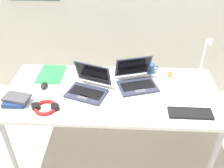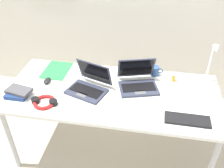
# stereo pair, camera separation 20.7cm
# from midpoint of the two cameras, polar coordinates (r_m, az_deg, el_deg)

# --- Properties ---
(ground_plane) EXTENTS (12.00, 12.00, 0.00)m
(ground_plane) POSITION_cam_midpoint_polar(r_m,az_deg,el_deg) (2.63, 2.32, -14.71)
(ground_plane) COLOR #B7AD9E
(desk) EXTENTS (1.80, 0.80, 0.74)m
(desk) POSITION_cam_midpoint_polar(r_m,az_deg,el_deg) (2.15, 2.75, -3.06)
(desk) COLOR white
(desk) RESTS_ON ground_plane
(desk_lamp) EXTENTS (0.12, 0.18, 0.40)m
(desk_lamp) POSITION_cam_midpoint_polar(r_m,az_deg,el_deg) (2.31, 24.01, 4.22)
(desk_lamp) COLOR white
(desk_lamp) RESTS_ON desk
(laptop_back_left) EXTENTS (0.39, 0.37, 0.23)m
(laptop_back_left) POSITION_cam_midpoint_polar(r_m,az_deg,el_deg) (2.11, -2.50, -0.41)
(laptop_back_left) COLOR #33384C
(laptop_back_left) RESTS_ON desk
(laptop_mid_desk) EXTENTS (0.39, 0.38, 0.23)m
(laptop_mid_desk) POSITION_cam_midpoint_polar(r_m,az_deg,el_deg) (2.18, 8.60, 0.42)
(laptop_mid_desk) COLOR #33384C
(laptop_mid_desk) RESTS_ON desk
(external_keyboard) EXTENTS (0.33, 0.12, 0.02)m
(external_keyboard) POSITION_cam_midpoint_polar(r_m,az_deg,el_deg) (1.96, 19.72, -7.78)
(external_keyboard) COLOR black
(external_keyboard) RESTS_ON desk
(computer_mouse) EXTENTS (0.06, 0.10, 0.03)m
(computer_mouse) POSITION_cam_midpoint_polar(r_m,az_deg,el_deg) (2.27, -12.00, 0.65)
(computer_mouse) COLOR black
(computer_mouse) RESTS_ON desk
(cell_phone) EXTENTS (0.14, 0.14, 0.01)m
(cell_phone) POSITION_cam_midpoint_polar(r_m,az_deg,el_deg) (2.38, -1.56, 2.99)
(cell_phone) COLOR black
(cell_phone) RESTS_ON desk
(headphones) EXTENTS (0.21, 0.18, 0.04)m
(headphones) POSITION_cam_midpoint_polar(r_m,az_deg,el_deg) (2.03, -12.34, -4.10)
(headphones) COLOR red
(headphones) RESTS_ON desk
(pill_bottle) EXTENTS (0.04, 0.04, 0.08)m
(pill_bottle) POSITION_cam_midpoint_polar(r_m,az_deg,el_deg) (2.31, 16.34, 1.45)
(pill_bottle) COLOR gold
(pill_bottle) RESTS_ON desk
(book_stack) EXTENTS (0.22, 0.16, 0.06)m
(book_stack) POSITION_cam_midpoint_polar(r_m,az_deg,el_deg) (2.17, -18.02, -1.93)
(book_stack) COLOR navy
(book_stack) RESTS_ON desk
(paper_folder_center) EXTENTS (0.24, 0.31, 0.01)m
(paper_folder_center) POSITION_cam_midpoint_polar(r_m,az_deg,el_deg) (2.42, -10.12, 3.02)
(paper_folder_center) COLOR green
(paper_folder_center) RESTS_ON desk
(coffee_mug) EXTENTS (0.11, 0.08, 0.09)m
(coffee_mug) POSITION_cam_midpoint_polar(r_m,az_deg,el_deg) (2.35, 12.27, 2.86)
(coffee_mug) COLOR #2D518C
(coffee_mug) RESTS_ON desk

